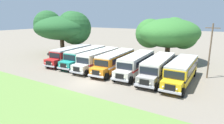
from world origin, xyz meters
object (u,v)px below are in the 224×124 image
at_px(parked_bus_slot_2, 99,58).
at_px(parked_bus_slot_5, 158,67).
at_px(utility_pole, 210,50).
at_px(parked_bus_slot_3, 115,60).
at_px(broad_shade_tree, 168,33).
at_px(parked_bus_slot_0, 71,54).
at_px(parked_bus_slot_6, 182,70).
at_px(parked_bus_slot_1, 86,56).
at_px(secondary_tree, 64,27).
at_px(parked_bus_slot_4, 136,63).

height_order(parked_bus_slot_2, parked_bus_slot_5, same).
bearing_deg(utility_pole, parked_bus_slot_5, -149.49).
bearing_deg(utility_pole, parked_bus_slot_3, -165.48).
relative_size(parked_bus_slot_2, broad_shade_tree, 0.93).
relative_size(parked_bus_slot_0, parked_bus_slot_6, 1.01).
xyz_separation_m(broad_shade_tree, utility_pole, (7.85, -7.55, -1.38)).
bearing_deg(parked_bus_slot_0, parked_bus_slot_6, 83.45).
bearing_deg(parked_bus_slot_6, parked_bus_slot_3, -92.13).
distance_m(parked_bus_slot_1, broad_shade_tree, 15.89).
bearing_deg(parked_bus_slot_5, parked_bus_slot_6, 85.09).
distance_m(parked_bus_slot_5, broad_shade_tree, 11.78).
height_order(secondary_tree, utility_pole, secondary_tree).
xyz_separation_m(parked_bus_slot_5, broad_shade_tree, (-2.01, 10.98, 3.77)).
relative_size(parked_bus_slot_3, secondary_tree, 0.85).
bearing_deg(parked_bus_slot_2, parked_bus_slot_1, -101.43).
bearing_deg(parked_bus_slot_2, parked_bus_slot_3, 88.42).
height_order(parked_bus_slot_0, secondary_tree, secondary_tree).
xyz_separation_m(parked_bus_slot_2, secondary_tree, (-14.15, 6.30, 4.46)).
height_order(parked_bus_slot_2, broad_shade_tree, broad_shade_tree).
xyz_separation_m(parked_bus_slot_0, secondary_tree, (-7.67, 5.95, 4.46)).
bearing_deg(secondary_tree, parked_bus_slot_6, -13.21).
relative_size(parked_bus_slot_0, broad_shade_tree, 0.93).
relative_size(parked_bus_slot_4, parked_bus_slot_6, 1.01).
distance_m(parked_bus_slot_1, parked_bus_slot_2, 3.24).
height_order(parked_bus_slot_2, secondary_tree, secondary_tree).
bearing_deg(parked_bus_slot_5, parked_bus_slot_2, -93.59).
xyz_separation_m(parked_bus_slot_6, broad_shade_tree, (-5.14, 11.07, 3.77)).
xyz_separation_m(parked_bus_slot_2, utility_pole, (16.00, 3.39, 2.39)).
bearing_deg(parked_bus_slot_4, parked_bus_slot_0, -93.85).
bearing_deg(parked_bus_slot_0, parked_bus_slot_4, 84.91).
xyz_separation_m(parked_bus_slot_3, parked_bus_slot_6, (10.12, -0.20, 0.00)).
xyz_separation_m(parked_bus_slot_5, parked_bus_slot_6, (3.13, -0.09, 0.00)).
bearing_deg(parked_bus_slot_1, parked_bus_slot_6, 83.97).
bearing_deg(parked_bus_slot_0, parked_bus_slot_2, 81.77).
relative_size(parked_bus_slot_1, parked_bus_slot_4, 1.00).
distance_m(parked_bus_slot_6, broad_shade_tree, 12.77).
height_order(parked_bus_slot_1, secondary_tree, secondary_tree).
bearing_deg(parked_bus_slot_1, secondary_tree, -121.84).
relative_size(parked_bus_slot_1, parked_bus_slot_3, 1.00).
relative_size(parked_bus_slot_1, parked_bus_slot_6, 1.01).
bearing_deg(parked_bus_slot_5, parked_bus_slot_0, -94.68).
relative_size(parked_bus_slot_6, utility_pole, 1.46).
height_order(parked_bus_slot_1, parked_bus_slot_5, same).
bearing_deg(parked_bus_slot_5, utility_pole, 117.19).
bearing_deg(secondary_tree, parked_bus_slot_4, -15.92).
bearing_deg(parked_bus_slot_2, parked_bus_slot_4, 90.35).
bearing_deg(secondary_tree, broad_shade_tree, 11.72).
bearing_deg(parked_bus_slot_4, parked_bus_slot_1, -94.64).
height_order(parked_bus_slot_0, parked_bus_slot_4, same).
xyz_separation_m(secondary_tree, utility_pole, (30.15, -2.92, -2.08)).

